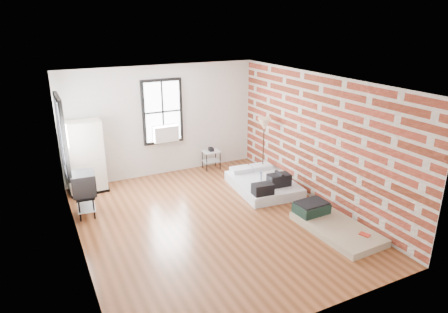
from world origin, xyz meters
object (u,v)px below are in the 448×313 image
side_table (211,155)px  mattress_bare (331,223)px  wardrobe (85,158)px  mattress_main (263,183)px  floor_lamp (264,127)px  tv_stand (84,185)px

side_table → mattress_bare: bearing=-79.9°
wardrobe → side_table: size_ratio=2.89×
mattress_main → floor_lamp: bearing=64.9°
wardrobe → mattress_bare: bearing=-46.0°
floor_lamp → mattress_main: bearing=-120.2°
mattress_bare → floor_lamp: (0.23, 2.87, 1.20)m
wardrobe → floor_lamp: size_ratio=1.10×
mattress_bare → side_table: size_ratio=3.03×
mattress_main → side_table: size_ratio=3.16×
mattress_main → side_table: side_table is taller
mattress_main → side_table: 1.91m
side_table → tv_stand: tv_stand is taller
side_table → wardrobe: bearing=-178.8°
mattress_main → floor_lamp: (0.41, 0.70, 1.16)m
floor_lamp → side_table: bearing=129.9°
wardrobe → side_table: bearing=0.2°
mattress_bare → tv_stand: (-4.14, 2.74, 0.55)m
mattress_bare → wardrobe: size_ratio=1.05×
mattress_main → tv_stand: (-3.96, 0.57, 0.50)m
tv_stand → mattress_main: bearing=-2.9°
mattress_bare → floor_lamp: size_ratio=1.16×
floor_lamp → tv_stand: floor_lamp is taller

